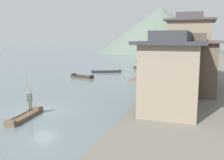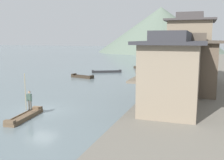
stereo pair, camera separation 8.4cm
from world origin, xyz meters
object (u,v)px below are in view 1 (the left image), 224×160
(boat_moored_second, at_px, (172,63))
(boat_midriver_upstream, at_px, (106,72))
(boatman_person, at_px, (30,98))
(house_waterfront_tall, at_px, (189,49))
(house_waterfront_second, at_px, (188,64))
(boat_upstream_distant, at_px, (141,67))
(boat_moored_nearest, at_px, (148,71))
(boat_foreground_poled, at_px, (25,117))
(boat_moored_far, at_px, (82,77))
(boat_crossing_west, at_px, (153,63))
(house_waterfront_nearest, at_px, (172,72))
(boat_midriver_drifting, at_px, (144,60))
(boat_moored_third, at_px, (167,67))

(boat_moored_second, height_order, boat_midriver_upstream, boat_moored_second)
(boatman_person, bearing_deg, house_waterfront_tall, 58.54)
(house_waterfront_second, bearing_deg, boat_upstream_distant, 112.14)
(boat_upstream_distant, xyz_separation_m, house_waterfront_second, (11.12, -27.32, 3.39))
(boat_moored_second, height_order, house_waterfront_second, house_waterfront_second)
(boat_moored_second, bearing_deg, boat_moored_nearest, -97.20)
(boat_foreground_poled, xyz_separation_m, boat_moored_far, (-5.25, 21.59, 0.02))
(boatman_person, relative_size, boat_crossing_west, 0.58)
(house_waterfront_nearest, bearing_deg, boat_midriver_drifting, 104.24)
(house_waterfront_tall, bearing_deg, boat_moored_second, 99.77)
(boat_upstream_distant, height_order, house_waterfront_second, house_waterfront_second)
(boat_moored_nearest, height_order, boat_crossing_west, boat_crossing_west)
(boat_midriver_drifting, distance_m, boat_crossing_west, 6.83)
(boat_moored_nearest, xyz_separation_m, boat_crossing_west, (-2.17, 17.51, 0.01))
(boatman_person, xyz_separation_m, house_waterfront_second, (11.72, 11.16, 2.16))
(boatman_person, height_order, boat_midriver_upstream, boatman_person)
(boat_moored_nearest, bearing_deg, boat_upstream_distant, 113.52)
(boat_midriver_upstream, relative_size, boat_upstream_distant, 1.44)
(boat_upstream_distant, height_order, boat_crossing_west, boat_upstream_distant)
(boat_moored_second, height_order, house_waterfront_tall, house_waterfront_tall)
(boat_moored_nearest, distance_m, house_waterfront_tall, 16.18)
(boat_crossing_west, xyz_separation_m, house_waterfront_nearest, (9.67, -45.83, 3.43))
(boat_foreground_poled, relative_size, house_waterfront_second, 0.63)
(boat_crossing_west, bearing_deg, boat_moored_second, 21.30)
(boat_midriver_drifting, bearing_deg, house_waterfront_tall, -69.53)
(boatman_person, bearing_deg, boat_midriver_drifting, 92.27)
(boat_midriver_upstream, height_order, boat_crossing_west, boat_crossing_west)
(boat_midriver_upstream, bearing_deg, house_waterfront_tall, -32.41)
(boat_moored_nearest, distance_m, boat_midriver_upstream, 8.01)
(boat_moored_nearest, height_order, boat_midriver_drifting, boat_midriver_drifting)
(boat_moored_far, distance_m, boat_crossing_west, 29.40)
(boat_foreground_poled, relative_size, boat_midriver_drifting, 1.04)
(house_waterfront_tall, bearing_deg, boat_midriver_drifting, 110.47)
(boat_moored_third, height_order, house_waterfront_nearest, house_waterfront_nearest)
(boat_foreground_poled, relative_size, boat_moored_second, 1.23)
(boat_moored_nearest, distance_m, house_waterfront_second, 22.67)
(boat_upstream_distant, relative_size, boat_crossing_west, 0.70)
(boat_moored_far, bearing_deg, boat_moored_third, 61.30)
(boat_upstream_distant, distance_m, house_waterfront_nearest, 36.48)
(house_waterfront_nearest, height_order, house_waterfront_second, same)
(boat_midriver_drifting, height_order, boat_midriver_upstream, boat_midriver_drifting)
(house_waterfront_tall, bearing_deg, boatman_person, -121.46)
(boatman_person, xyz_separation_m, boat_moored_far, (-5.15, 20.79, -1.31))
(boat_moored_nearest, bearing_deg, boat_midriver_upstream, -153.66)
(boat_moored_far, height_order, boat_crossing_west, boat_crossing_west)
(boat_foreground_poled, height_order, boat_midriver_upstream, boat_foreground_poled)
(boatman_person, bearing_deg, boat_upstream_distant, 89.10)
(boat_moored_third, relative_size, boat_upstream_distant, 1.35)
(house_waterfront_nearest, distance_m, house_waterfront_tall, 15.16)
(boat_moored_far, relative_size, house_waterfront_second, 0.60)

